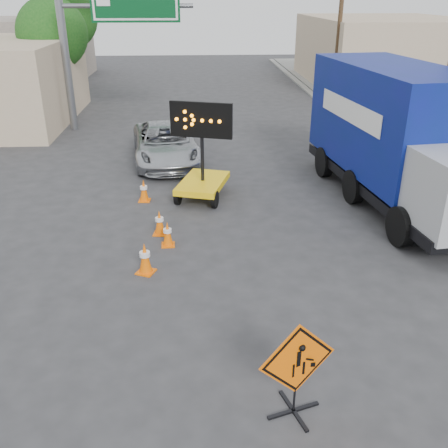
{
  "coord_description": "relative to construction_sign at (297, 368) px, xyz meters",
  "views": [
    {
      "loc": [
        -0.55,
        -6.74,
        6.14
      ],
      "look_at": [
        -0.0,
        2.61,
        1.79
      ],
      "focal_mm": 40.0,
      "sensor_mm": 36.0,
      "label": 1
    }
  ],
  "objects": [
    {
      "name": "ground",
      "position": [
        -0.92,
        0.8,
        -0.9
      ],
      "size": [
        100.0,
        100.0,
        0.0
      ],
      "primitive_type": "plane",
      "color": "#2D2D30",
      "rests_on": "ground"
    },
    {
      "name": "curb_right",
      "position": [
        6.28,
        15.8,
        -0.84
      ],
      "size": [
        0.4,
        60.0,
        0.12
      ],
      "primitive_type": "cube",
      "color": "gray",
      "rests_on": "ground"
    },
    {
      "name": "sidewalk_right",
      "position": [
        8.58,
        15.8,
        -0.83
      ],
      "size": [
        4.0,
        60.0,
        0.15
      ],
      "primitive_type": "cube",
      "color": "gray",
      "rests_on": "ground"
    },
    {
      "name": "storefront_left_far",
      "position": [
        -15.92,
        34.8,
        1.3
      ],
      "size": [
        12.0,
        10.0,
        4.4
      ],
      "primitive_type": "cube",
      "color": "#A89A8C",
      "rests_on": "ground"
    },
    {
      "name": "building_right_far",
      "position": [
        12.08,
        30.8,
        1.4
      ],
      "size": [
        10.0,
        14.0,
        4.6
      ],
      "primitive_type": "cube",
      "color": "tan",
      "rests_on": "ground"
    },
    {
      "name": "highway_gantry",
      "position": [
        -5.35,
        18.75,
        4.17
      ],
      "size": [
        6.18,
        0.38,
        6.9
      ],
      "color": "slate",
      "rests_on": "ground"
    },
    {
      "name": "utility_pole_far",
      "position": [
        7.08,
        24.8,
        3.78
      ],
      "size": [
        1.8,
        0.26,
        9.0
      ],
      "color": "#4A3020",
      "rests_on": "ground"
    },
    {
      "name": "tree_left_near",
      "position": [
        -8.92,
        22.8,
        3.26
      ],
      "size": [
        3.71,
        3.71,
        6.03
      ],
      "color": "#4A3020",
      "rests_on": "ground"
    },
    {
      "name": "tree_left_far",
      "position": [
        -9.92,
        30.8,
        3.69
      ],
      "size": [
        4.1,
        4.1,
        6.66
      ],
      "color": "#4A3020",
      "rests_on": "ground"
    },
    {
      "name": "construction_sign",
      "position": [
        0.0,
        0.0,
        0.0
      ],
      "size": [
        1.24,
        0.89,
        1.71
      ],
      "rotation": [
        0.0,
        0.0,
        0.31
      ],
      "color": "black",
      "rests_on": "ground"
    },
    {
      "name": "arrow_board",
      "position": [
        -1.27,
        9.39,
        -0.21
      ],
      "size": [
        1.93,
        2.49,
        3.13
      ],
      "rotation": [
        0.0,
        0.0,
        -0.29
      ],
      "color": "yellow",
      "rests_on": "ground"
    },
    {
      "name": "pickup_truck",
      "position": [
        -2.64,
        13.34,
        -0.17
      ],
      "size": [
        3.06,
        5.55,
        1.47
      ],
      "primitive_type": "imported",
      "rotation": [
        0.0,
        0.0,
        0.12
      ],
      "color": "#B2B5BA",
      "rests_on": "ground"
    },
    {
      "name": "box_truck",
      "position": [
        4.78,
        8.79,
        0.98
      ],
      "size": [
        3.64,
        9.03,
        4.16
      ],
      "rotation": [
        0.0,
        0.0,
        0.12
      ],
      "color": "black",
      "rests_on": "ground"
    },
    {
      "name": "cone_a",
      "position": [
        -2.74,
        4.58,
        -0.51
      ],
      "size": [
        0.53,
        0.53,
        0.79
      ],
      "rotation": [
        0.0,
        0.0,
        -0.42
      ],
      "color": "#FE6505",
      "rests_on": "ground"
    },
    {
      "name": "cone_b",
      "position": [
        -2.27,
        5.98,
        -0.56
      ],
      "size": [
        0.37,
        0.37,
        0.69
      ],
      "rotation": [
        0.0,
        0.0,
        0.04
      ],
      "color": "#FE6505",
      "rests_on": "ground"
    },
    {
      "name": "cone_c",
      "position": [
        -2.52,
        6.69,
        -0.55
      ],
      "size": [
        0.41,
        0.41,
        0.72
      ],
      "rotation": [
        0.0,
        0.0,
        -0.14
      ],
      "color": "#FE6505",
      "rests_on": "ground"
    },
    {
      "name": "cone_d",
      "position": [
        -3.17,
        9.18,
        -0.54
      ],
      "size": [
        0.39,
        0.39,
        0.72
      ],
      "rotation": [
        0.0,
        0.0,
        -0.08
      ],
      "color": "#FE6505",
      "rests_on": "ground"
    }
  ]
}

